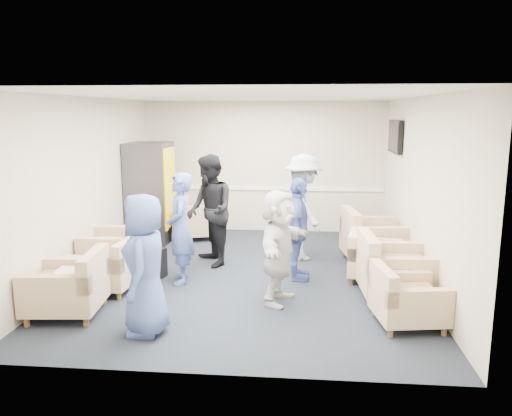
# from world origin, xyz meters

# --- Properties ---
(floor) EXTENTS (6.00, 6.00, 0.00)m
(floor) POSITION_xyz_m (0.00, 0.00, 0.00)
(floor) COLOR black
(floor) RESTS_ON ground
(ceiling) EXTENTS (6.00, 6.00, 0.00)m
(ceiling) POSITION_xyz_m (0.00, 0.00, 2.70)
(ceiling) COLOR silver
(ceiling) RESTS_ON back_wall
(back_wall) EXTENTS (5.00, 0.02, 2.70)m
(back_wall) POSITION_xyz_m (0.00, 3.00, 1.35)
(back_wall) COLOR beige
(back_wall) RESTS_ON floor
(front_wall) EXTENTS (5.00, 0.02, 2.70)m
(front_wall) POSITION_xyz_m (0.00, -3.00, 1.35)
(front_wall) COLOR beige
(front_wall) RESTS_ON floor
(left_wall) EXTENTS (0.02, 6.00, 2.70)m
(left_wall) POSITION_xyz_m (-2.50, 0.00, 1.35)
(left_wall) COLOR beige
(left_wall) RESTS_ON floor
(right_wall) EXTENTS (0.02, 6.00, 2.70)m
(right_wall) POSITION_xyz_m (2.50, 0.00, 1.35)
(right_wall) COLOR beige
(right_wall) RESTS_ON floor
(chair_rail) EXTENTS (4.98, 0.04, 0.06)m
(chair_rail) POSITION_xyz_m (0.00, 2.98, 0.90)
(chair_rail) COLOR white
(chair_rail) RESTS_ON back_wall
(tv) EXTENTS (0.10, 1.00, 0.58)m
(tv) POSITION_xyz_m (2.44, 1.80, 2.05)
(tv) COLOR black
(tv) RESTS_ON right_wall
(armchair_left_near) EXTENTS (0.93, 0.93, 0.69)m
(armchair_left_near) POSITION_xyz_m (-2.02, -1.73, 0.34)
(armchair_left_near) COLOR tan
(armchair_left_near) RESTS_ON floor
(armchair_left_mid) EXTENTS (0.85, 0.85, 0.63)m
(armchair_left_mid) POSITION_xyz_m (-1.87, -0.85, 0.32)
(armchair_left_mid) COLOR tan
(armchair_left_mid) RESTS_ON floor
(armchair_left_far) EXTENTS (0.98, 0.98, 0.74)m
(armchair_left_far) POSITION_xyz_m (-1.96, -0.14, 0.37)
(armchair_left_far) COLOR tan
(armchair_left_far) RESTS_ON floor
(armchair_right_near) EXTENTS (0.86, 0.86, 0.61)m
(armchair_right_near) POSITION_xyz_m (2.01, -1.67, 0.30)
(armchair_right_near) COLOR tan
(armchair_right_near) RESTS_ON floor
(armchair_right_midnear) EXTENTS (0.98, 0.98, 0.75)m
(armchair_right_midnear) POSITION_xyz_m (2.01, -0.80, 0.37)
(armchair_right_midnear) COLOR tan
(armchair_right_midnear) RESTS_ON floor
(armchair_right_midfar) EXTENTS (0.89, 0.89, 0.61)m
(armchair_right_midfar) POSITION_xyz_m (1.85, -0.04, 0.31)
(armchair_right_midfar) COLOR tan
(armchair_right_midfar) RESTS_ON floor
(armchair_right_far) EXTENTS (1.07, 1.07, 0.76)m
(armchair_right_far) POSITION_xyz_m (1.94, 0.85, 0.38)
(armchair_right_far) COLOR tan
(armchair_right_far) RESTS_ON floor
(armchair_corner) EXTENTS (0.93, 0.93, 0.60)m
(armchair_corner) POSITION_xyz_m (-1.30, 2.13, 0.30)
(armchair_corner) COLOR tan
(armchair_corner) RESTS_ON floor
(vending_machine) EXTENTS (0.78, 0.91, 1.92)m
(vending_machine) POSITION_xyz_m (-2.09, 1.91, 0.96)
(vending_machine) COLOR #45444B
(vending_machine) RESTS_ON floor
(backpack) EXTENTS (0.36, 0.29, 0.53)m
(backpack) POSITION_xyz_m (-1.42, -0.21, 0.28)
(backpack) COLOR black
(backpack) RESTS_ON floor
(pillow) EXTENTS (0.34, 0.43, 0.12)m
(pillow) POSITION_xyz_m (-2.03, -1.74, 0.51)
(pillow) COLOR white
(pillow) RESTS_ON armchair_left_near
(person_front_left) EXTENTS (0.60, 0.84, 1.60)m
(person_front_left) POSITION_xyz_m (-0.94, -2.13, 0.80)
(person_front_left) COLOR #42599F
(person_front_left) RESTS_ON floor
(person_mid_left) EXTENTS (0.51, 0.66, 1.63)m
(person_mid_left) POSITION_xyz_m (-0.96, -0.41, 0.81)
(person_mid_left) COLOR #42599F
(person_mid_left) RESTS_ON floor
(person_back_left) EXTENTS (1.02, 1.10, 1.82)m
(person_back_left) POSITION_xyz_m (-0.68, 0.47, 0.91)
(person_back_left) COLOR black
(person_back_left) RESTS_ON floor
(person_back_right) EXTENTS (1.03, 1.32, 1.79)m
(person_back_right) POSITION_xyz_m (0.83, 0.96, 0.90)
(person_back_right) COLOR beige
(person_back_right) RESTS_ON floor
(person_mid_right) EXTENTS (0.39, 0.91, 1.54)m
(person_mid_right) POSITION_xyz_m (0.75, -0.12, 0.77)
(person_mid_right) COLOR #42599F
(person_mid_right) RESTS_ON floor
(person_front_right) EXTENTS (0.81, 1.46, 1.51)m
(person_front_right) POSITION_xyz_m (0.51, -1.07, 0.75)
(person_front_right) COLOR silver
(person_front_right) RESTS_ON floor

